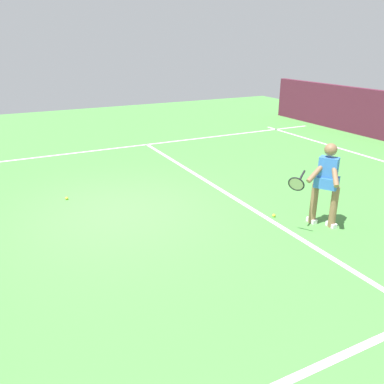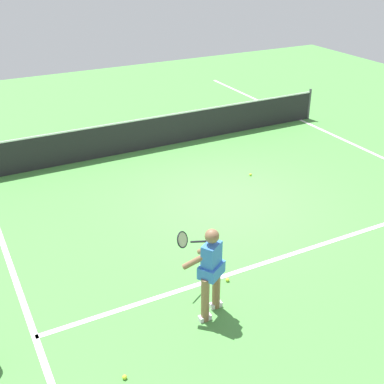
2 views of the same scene
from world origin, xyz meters
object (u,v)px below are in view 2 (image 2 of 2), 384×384
object	(u,v)px
tennis_ball_near	(227,280)
tennis_ball_mid	(251,175)
tennis_player	(210,268)
tennis_ball_far	(125,377)

from	to	relation	value
tennis_ball_near	tennis_ball_mid	distance (m)	4.39
tennis_player	tennis_ball_near	distance (m)	1.19
tennis_ball_mid	tennis_ball_far	bearing A→B (deg)	-137.65
tennis_ball_near	tennis_ball_mid	size ratio (longest dim) A/B	1.00
tennis_ball_near	tennis_ball_far	size ratio (longest dim) A/B	1.00
tennis_player	tennis_ball_far	xyz separation A→B (m)	(-1.68, -0.66, -0.81)
tennis_ball_near	tennis_ball_far	xyz separation A→B (m)	(-2.36, -1.21, 0.00)
tennis_ball_mid	tennis_ball_near	bearing A→B (deg)	-128.60
tennis_ball_near	tennis_ball_far	distance (m)	2.65
tennis_player	tennis_ball_far	size ratio (longest dim) A/B	23.48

